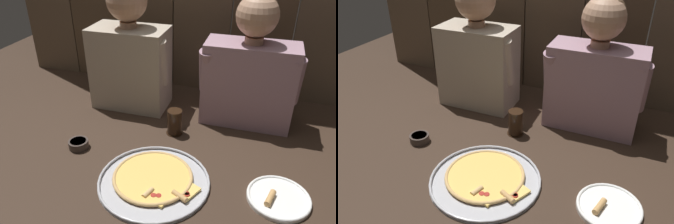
{
  "view_description": "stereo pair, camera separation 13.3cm",
  "coord_description": "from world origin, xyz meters",
  "views": [
    {
      "loc": [
        0.35,
        -1.0,
        0.85
      ],
      "look_at": [
        0.01,
        0.1,
        0.18
      ],
      "focal_mm": 35.11,
      "sensor_mm": 36.0,
      "label": 1
    },
    {
      "loc": [
        0.47,
        -0.95,
        0.85
      ],
      "look_at": [
        0.01,
        0.1,
        0.18
      ],
      "focal_mm": 35.11,
      "sensor_mm": 36.0,
      "label": 2
    }
  ],
  "objects": [
    {
      "name": "ground_plane",
      "position": [
        0.0,
        0.0,
        0.0
      ],
      "size": [
        3.2,
        3.2,
        0.0
      ],
      "primitive_type": "plane",
      "color": "#332319"
    },
    {
      "name": "pizza_tray",
      "position": [
        0.02,
        -0.12,
        0.01
      ],
      "size": [
        0.42,
        0.42,
        0.03
      ],
      "color": "#B2B2B7",
      "rests_on": "ground"
    },
    {
      "name": "dinner_plate",
      "position": [
        0.47,
        -0.08,
        0.01
      ],
      "size": [
        0.22,
        0.22,
        0.03
      ],
      "color": "white",
      "rests_on": "ground"
    },
    {
      "name": "drinking_glass",
      "position": [
        0.0,
        0.22,
        0.06
      ],
      "size": [
        0.08,
        0.08,
        0.12
      ],
      "color": "black",
      "rests_on": "ground"
    },
    {
      "name": "dipping_bowl",
      "position": [
        -0.36,
        -0.01,
        0.02
      ],
      "size": [
        0.09,
        0.09,
        0.03
      ],
      "color": "#3D332D",
      "rests_on": "ground"
    },
    {
      "name": "diner_left",
      "position": [
        -0.29,
        0.43,
        0.3
      ],
      "size": [
        0.41,
        0.21,
        0.64
      ],
      "color": "#B2A38E",
      "rests_on": "ground"
    },
    {
      "name": "diner_right",
      "position": [
        0.29,
        0.43,
        0.28
      ],
      "size": [
        0.45,
        0.2,
        0.61
      ],
      "color": "gray",
      "rests_on": "ground"
    }
  ]
}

